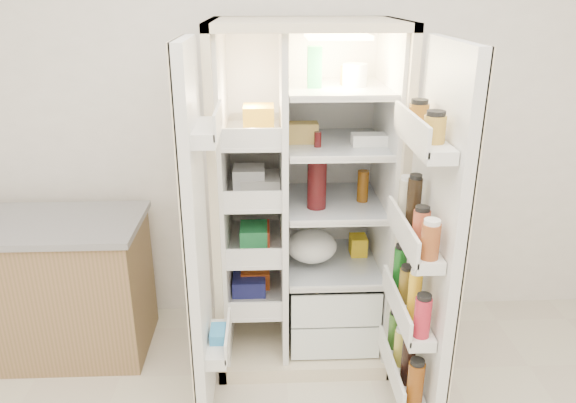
{
  "coord_description": "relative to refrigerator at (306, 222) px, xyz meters",
  "views": [
    {
      "loc": [
        -0.09,
        -1.07,
        1.92
      ],
      "look_at": [
        0.01,
        1.25,
        1.02
      ],
      "focal_mm": 34.0,
      "sensor_mm": 36.0,
      "label": 1
    }
  ],
  "objects": [
    {
      "name": "kitchen_counter",
      "position": [
        -1.43,
        -0.04,
        -0.35
      ],
      "size": [
        1.09,
        0.58,
        0.79
      ],
      "color": "#8B6645",
      "rests_on": "floor"
    },
    {
      "name": "refrigerator",
      "position": [
        0.0,
        0.0,
        0.0
      ],
      "size": [
        0.92,
        0.7,
        1.8
      ],
      "color": "beige",
      "rests_on": "floor"
    },
    {
      "name": "fridge_door",
      "position": [
        0.47,
        -0.69,
        0.13
      ],
      "size": [
        0.17,
        0.58,
        1.72
      ],
      "color": "silver",
      "rests_on": "floor"
    },
    {
      "name": "freezer_door",
      "position": [
        -0.51,
        -0.6,
        0.15
      ],
      "size": [
        0.15,
        0.4,
        1.72
      ],
      "color": "silver",
      "rests_on": "floor"
    },
    {
      "name": "wall_back",
      "position": [
        -0.12,
        0.35,
        0.61
      ],
      "size": [
        4.0,
        0.02,
        2.7
      ],
      "primitive_type": "cube",
      "color": "white",
      "rests_on": "floor"
    }
  ]
}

